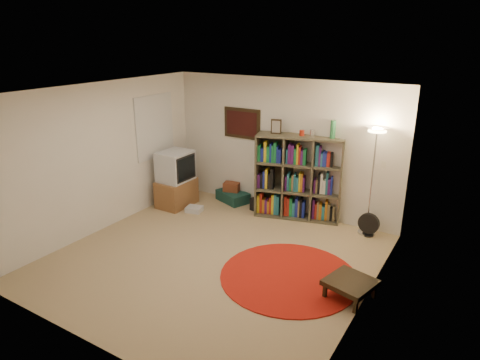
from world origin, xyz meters
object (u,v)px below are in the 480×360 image
object	(u,v)px
suitcase	(233,196)
side_table	(350,283)
floor_lamp	(376,146)
floor_fan	(369,225)
bookshelf	(297,178)
tv_stand	(176,180)

from	to	relation	value
suitcase	side_table	distance (m)	3.70
floor_lamp	floor_fan	distance (m)	1.33
bookshelf	floor_fan	distance (m)	1.48
suitcase	side_table	world-z (taller)	side_table
floor_lamp	bookshelf	bearing A→B (deg)	178.71
tv_stand	suitcase	distance (m)	1.20
bookshelf	floor_fan	bearing A→B (deg)	-20.01
floor_lamp	tv_stand	world-z (taller)	floor_lamp
floor_lamp	side_table	world-z (taller)	floor_lamp
bookshelf	side_table	size ratio (longest dim) A/B	2.72
floor_fan	side_table	size ratio (longest dim) A/B	0.60
suitcase	side_table	size ratio (longest dim) A/B	1.10
side_table	floor_fan	bearing A→B (deg)	98.84
suitcase	tv_stand	bearing A→B (deg)	-116.88
suitcase	floor_fan	bearing A→B (deg)	18.28
bookshelf	floor_lamp	xyz separation A→B (m)	(1.33, -0.03, 0.78)
floor_lamp	tv_stand	size ratio (longest dim) A/B	1.68
floor_lamp	side_table	distance (m)	2.41
bookshelf	side_table	xyz separation A→B (m)	(1.67, -2.02, -0.53)
bookshelf	floor_fan	xyz separation A→B (m)	(1.38, -0.11, -0.54)
floor_fan	suitcase	size ratio (longest dim) A/B	0.54
tv_stand	suitcase	xyz separation A→B (m)	(0.83, 0.75, -0.43)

